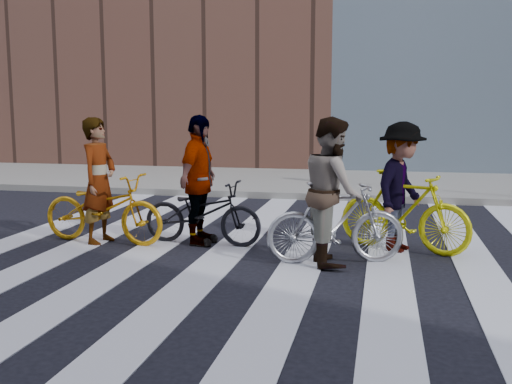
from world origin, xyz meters
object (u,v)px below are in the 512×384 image
(bike_yellow_left, at_px, (103,208))
(bike_yellow_right, at_px, (404,211))
(bike_dark_rear, at_px, (202,213))
(rider_rear, at_px, (199,180))
(rider_left, at_px, (99,181))
(rider_mid, at_px, (332,191))
(rider_right, at_px, (401,187))
(bike_silver_mid, at_px, (336,223))

(bike_yellow_left, height_order, bike_yellow_right, bike_yellow_right)
(bike_dark_rear, height_order, rider_rear, rider_rear)
(rider_left, relative_size, rider_mid, 0.98)
(rider_rear, bearing_deg, rider_left, 102.71)
(rider_mid, bearing_deg, bike_yellow_right, -62.45)
(rider_right, relative_size, rider_rear, 0.95)
(bike_dark_rear, bearing_deg, rider_right, -81.67)
(bike_dark_rear, relative_size, rider_rear, 0.95)
(bike_yellow_right, bearing_deg, bike_silver_mid, 157.37)
(bike_silver_mid, bearing_deg, rider_rear, 55.45)
(bike_yellow_left, bearing_deg, bike_dark_rear, -74.58)
(bike_yellow_left, distance_m, rider_mid, 3.48)
(bike_silver_mid, xyz_separation_m, rider_mid, (-0.05, -0.00, 0.41))
(bike_silver_mid, distance_m, bike_yellow_right, 1.24)
(rider_right, bearing_deg, rider_left, 117.52)
(bike_silver_mid, relative_size, rider_left, 0.96)
(bike_silver_mid, relative_size, rider_mid, 0.95)
(bike_silver_mid, relative_size, rider_rear, 0.94)
(bike_dark_rear, bearing_deg, bike_yellow_left, 102.71)
(bike_yellow_left, distance_m, bike_silver_mid, 3.50)
(bike_silver_mid, height_order, rider_rear, rider_rear)
(rider_mid, xyz_separation_m, rider_right, (0.88, 0.88, -0.04))
(rider_left, relative_size, rider_rear, 0.98)
(bike_yellow_right, relative_size, rider_mid, 1.00)
(rider_left, bearing_deg, bike_yellow_left, -82.77)
(bike_silver_mid, relative_size, bike_dark_rear, 0.99)
(bike_yellow_left, xyz_separation_m, rider_left, (-0.05, 0.00, 0.41))
(rider_left, height_order, rider_rear, rider_rear)
(bike_dark_rear, distance_m, rider_mid, 2.12)
(rider_mid, xyz_separation_m, rider_rear, (-2.00, 0.69, 0.00))
(bike_yellow_right, bearing_deg, rider_mid, 155.78)
(bike_dark_rear, height_order, rider_right, rider_right)
(rider_mid, bearing_deg, bike_yellow_left, 66.07)
(bike_yellow_right, bearing_deg, bike_yellow_left, 117.52)
(bike_yellow_left, bearing_deg, bike_silver_mid, -90.63)
(bike_dark_rear, relative_size, rider_mid, 0.95)
(bike_dark_rear, bearing_deg, rider_rear, 94.52)
(rider_mid, bearing_deg, bike_dark_rear, 54.56)
(bike_yellow_left, relative_size, bike_silver_mid, 1.11)
(bike_yellow_left, relative_size, bike_dark_rear, 1.10)
(rider_rear, bearing_deg, bike_yellow_right, -81.80)
(bike_yellow_left, relative_size, rider_rear, 1.04)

